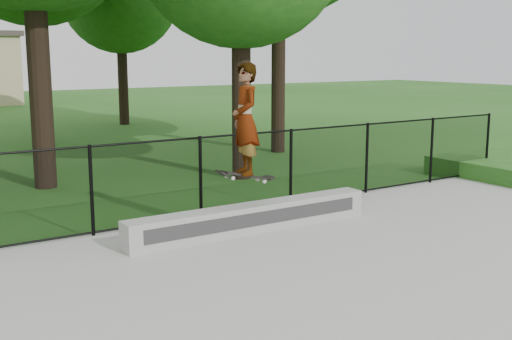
{
  "coord_description": "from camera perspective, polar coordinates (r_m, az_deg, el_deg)",
  "views": [
    {
      "loc": [
        -5.34,
        -4.03,
        2.99
      ],
      "look_at": [
        0.07,
        4.2,
        1.2
      ],
      "focal_mm": 45.0,
      "sensor_mm": 36.0,
      "label": 1
    }
  ],
  "objects": [
    {
      "name": "chainlink_fence",
      "position": [
        11.48,
        -4.95,
        -0.67
      ],
      "size": [
        16.06,
        0.06,
        1.5
      ],
      "color": "black",
      "rests_on": "concrete_slab"
    },
    {
      "name": "grind_ledge",
      "position": [
        10.74,
        -0.34,
        -4.26
      ],
      "size": [
        4.53,
        0.4,
        0.46
      ],
      "primitive_type": "cube",
      "color": "#9C9D98",
      "rests_on": "concrete_slab"
    },
    {
      "name": "skater_airborne",
      "position": [
        10.24,
        -0.95,
        4.38
      ],
      "size": [
        0.82,
        0.73,
        1.97
      ],
      "color": "black",
      "rests_on": "ground"
    },
    {
      "name": "concrete_slab",
      "position": [
        7.31,
        18.5,
        -14.14
      ],
      "size": [
        14.0,
        12.0,
        0.06
      ],
      "primitive_type": "cube",
      "color": "#ABABA6",
      "rests_on": "ground"
    }
  ]
}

